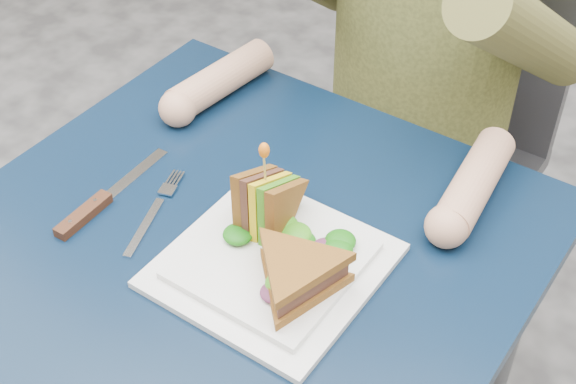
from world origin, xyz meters
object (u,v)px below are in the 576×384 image
Objects in this scene: fork at (153,213)px; plate at (272,263)px; sandwich_upright at (266,205)px; knife at (94,207)px; chair at (436,117)px; table at (233,284)px; sandwich_flat at (297,274)px.

plate is at bearing 3.72° from fork.
sandwich_upright reaches higher than knife.
fork is at bearing -100.29° from chair.
sandwich_flat reaches higher than table.
plate is 0.19m from fork.
sandwich_upright is at bearing 133.10° from plate.
knife is (-0.20, -0.71, 0.20)m from chair.
plate is (0.07, -0.00, 0.09)m from table.
plate is at bearing 155.56° from sandwich_flat.
chair is 0.69m from plate.
table is 0.81× the size of chair.
fork is (-0.15, -0.06, -0.05)m from sandwich_upright.
sandwich_upright is 0.17m from fork.
table is at bearing 15.64° from knife.
sandwich_flat is at bearing -35.78° from sandwich_upright.
chair is at bearing 79.71° from fork.
table is at bearing -125.59° from sandwich_upright.
sandwich_flat reaches higher than plate.
fork reaches higher than table.
sandwich_flat is 0.33m from knife.
plate is 1.49× the size of fork.
table is at bearing 7.42° from fork.
chair reaches higher than fork.
sandwich_upright is at bearing 20.78° from fork.
table is 0.11m from plate.
knife is at bearing -156.84° from sandwich_upright.
sandwich_flat reaches higher than fork.
sandwich_upright is (0.03, 0.04, 0.13)m from table.
sandwich_flat is at bearing -2.85° from fork.
chair is 3.58× the size of plate.
sandwich_flat is at bearing 4.71° from knife.
table is at bearing 167.44° from sandwich_flat.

